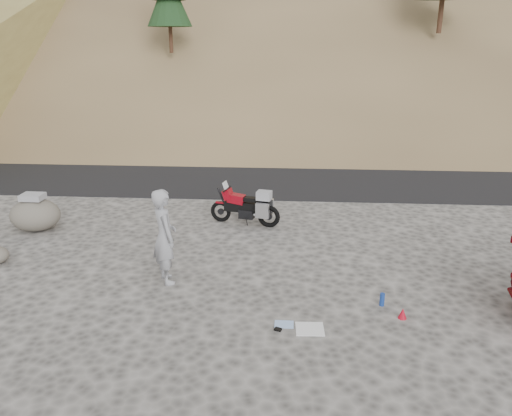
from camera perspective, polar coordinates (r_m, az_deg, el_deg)
The scene contains 10 objects.
ground at distance 10.50m, azimuth -4.32°, elevation -8.26°, with size 140.00×140.00×0.00m, color #45433F.
road at distance 18.92m, azimuth -0.51°, elevation 4.12°, with size 120.00×7.00×0.05m, color black.
motorcycle at distance 13.36m, azimuth -0.94°, elevation 0.12°, with size 1.94×0.82×1.17m.
man at distance 10.63m, azimuth -10.10°, elevation -8.15°, with size 0.72×0.47×1.98m, color #96979C.
boulder at distance 14.21m, azimuth -23.93°, elevation -0.63°, with size 1.50×1.36×1.01m.
gear_white_cloth at distance 8.91m, azimuth 6.17°, elevation -13.58°, with size 0.49×0.43×0.02m, color white.
gear_bottle at distance 9.80m, azimuth 14.21°, elevation -10.10°, with size 0.09×0.09×0.25m, color navy.
gear_funnel at distance 9.49m, azimuth 16.41°, elevation -11.47°, with size 0.16×0.16×0.20m, color red.
gear_glove_a at distance 8.84m, azimuth 2.53°, elevation -13.68°, with size 0.12×0.09×0.03m, color black.
gear_blue_cloth at distance 9.00m, azimuth 3.22°, elevation -13.13°, with size 0.33×0.24×0.01m, color #98BAEC.
Camera 1 is at (1.42, -9.26, 4.74)m, focal length 35.00 mm.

